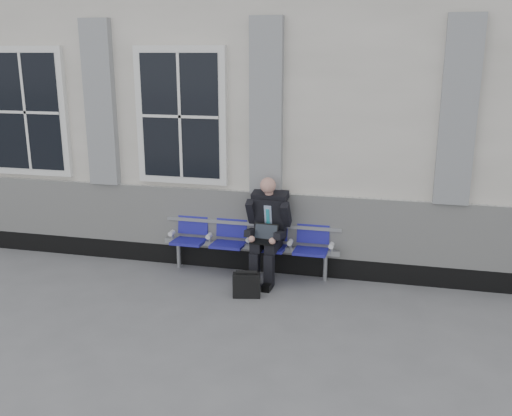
# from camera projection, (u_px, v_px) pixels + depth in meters

# --- Properties ---
(ground) EXTENTS (70.00, 70.00, 0.00)m
(ground) POSITION_uv_depth(u_px,v_px,m) (122.00, 300.00, 7.44)
(ground) COLOR slate
(ground) RESTS_ON ground
(station_building) EXTENTS (14.40, 4.40, 4.49)m
(station_building) POSITION_uv_depth(u_px,v_px,m) (203.00, 105.00, 10.11)
(station_building) COLOR silver
(station_building) RESTS_ON ground
(bench) EXTENTS (2.60, 0.47, 0.91)m
(bench) POSITION_uv_depth(u_px,v_px,m) (250.00, 237.00, 8.22)
(bench) COLOR #9EA0A3
(bench) RESTS_ON ground
(businessman) EXTENTS (0.62, 0.83, 1.48)m
(businessman) POSITION_uv_depth(u_px,v_px,m) (268.00, 226.00, 7.95)
(businessman) COLOR black
(businessman) RESTS_ON ground
(briefcase) EXTENTS (0.39, 0.22, 0.37)m
(briefcase) POSITION_uv_depth(u_px,v_px,m) (247.00, 285.00, 7.51)
(briefcase) COLOR black
(briefcase) RESTS_ON ground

